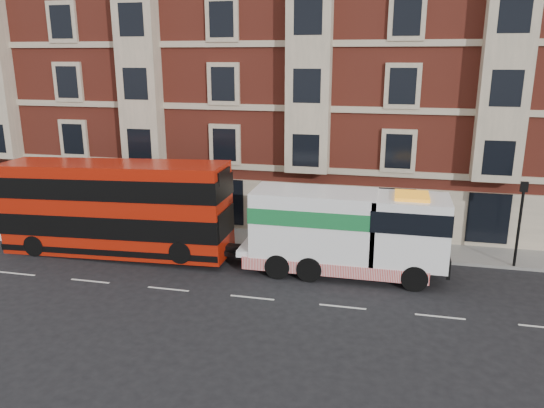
% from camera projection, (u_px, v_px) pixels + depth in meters
% --- Properties ---
extents(ground, '(120.00, 120.00, 0.00)m').
position_uv_depth(ground, '(252.00, 298.00, 23.51)').
color(ground, black).
rests_on(ground, ground).
extents(sidewalk, '(90.00, 3.00, 0.15)m').
position_uv_depth(sidewalk, '(286.00, 241.00, 30.53)').
color(sidewalk, slate).
rests_on(sidewalk, ground).
extents(victorian_terrace, '(45.00, 12.00, 20.40)m').
position_uv_depth(victorian_terrace, '(317.00, 60.00, 34.77)').
color(victorian_terrace, maroon).
rests_on(victorian_terrace, ground).
extents(lamp_post_west, '(0.35, 0.15, 4.35)m').
position_uv_depth(lamp_post_west, '(178.00, 197.00, 29.90)').
color(lamp_post_west, black).
rests_on(lamp_post_west, sidewalk).
extents(lamp_post_east, '(0.35, 0.15, 4.35)m').
position_uv_depth(lamp_post_east, '(520.00, 218.00, 26.02)').
color(lamp_post_east, black).
rests_on(lamp_post_east, sidewalk).
extents(double_decker_bus, '(12.34, 2.83, 5.00)m').
position_uv_depth(double_decker_bus, '(114.00, 207.00, 28.05)').
color(double_decker_bus, '#B11B09').
rests_on(double_decker_bus, ground).
extents(tow_truck, '(9.89, 2.92, 4.12)m').
position_uv_depth(tow_truck, '(342.00, 231.00, 25.57)').
color(tow_truck, white).
rests_on(tow_truck, ground).
extents(box_van, '(5.17, 2.33, 2.65)m').
position_uv_depth(box_van, '(13.00, 215.00, 31.30)').
color(box_van, white).
rests_on(box_van, ground).
extents(pedestrian, '(0.68, 0.46, 1.83)m').
position_uv_depth(pedestrian, '(54.00, 213.00, 32.49)').
color(pedestrian, '#1D203A').
rests_on(pedestrian, sidewalk).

